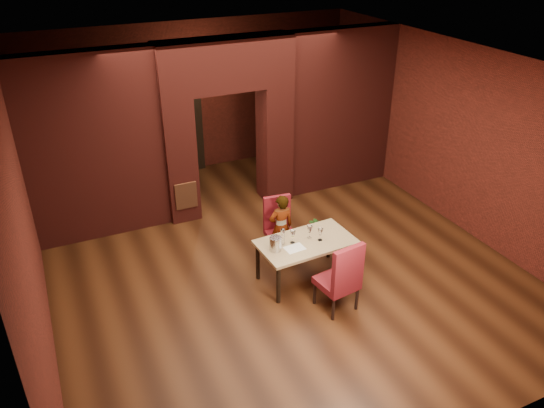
{
  "coord_description": "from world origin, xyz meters",
  "views": [
    {
      "loc": [
        -3.11,
        -6.65,
        4.95
      ],
      "look_at": [
        -0.03,
        0.0,
        1.01
      ],
      "focal_mm": 35.0,
      "sensor_mm": 36.0,
      "label": 1
    }
  ],
  "objects_px": {
    "chair_far": "(281,228)",
    "wine_glass_b": "(310,232)",
    "person_seated": "(281,227)",
    "wine_bucket": "(275,244)",
    "chair_near": "(337,274)",
    "dining_table": "(305,260)",
    "potted_plant": "(318,227)",
    "water_bottle": "(283,237)",
    "wine_glass_c": "(320,234)",
    "wine_glass_a": "(293,237)"
  },
  "relations": [
    {
      "from": "chair_far",
      "to": "wine_glass_b",
      "type": "xyz_separation_m",
      "value": [
        0.15,
        -0.7,
        0.28
      ]
    },
    {
      "from": "person_seated",
      "to": "wine_bucket",
      "type": "distance_m",
      "value": 0.87
    },
    {
      "from": "chair_near",
      "to": "wine_bucket",
      "type": "xyz_separation_m",
      "value": [
        -0.6,
        0.76,
        0.23
      ]
    },
    {
      "from": "chair_far",
      "to": "chair_near",
      "type": "distance_m",
      "value": 1.56
    },
    {
      "from": "dining_table",
      "to": "wine_glass_b",
      "type": "distance_m",
      "value": 0.46
    },
    {
      "from": "chair_far",
      "to": "potted_plant",
      "type": "relative_size",
      "value": 2.34
    },
    {
      "from": "chair_far",
      "to": "potted_plant",
      "type": "height_order",
      "value": "chair_far"
    },
    {
      "from": "person_seated",
      "to": "wine_glass_b",
      "type": "xyz_separation_m",
      "value": [
        0.17,
        -0.64,
        0.22
      ]
    },
    {
      "from": "chair_near",
      "to": "water_bottle",
      "type": "relative_size",
      "value": 4.23
    },
    {
      "from": "water_bottle",
      "to": "wine_glass_b",
      "type": "bearing_deg",
      "value": -1.67
    },
    {
      "from": "water_bottle",
      "to": "wine_glass_c",
      "type": "bearing_deg",
      "value": -13.55
    },
    {
      "from": "wine_glass_c",
      "to": "wine_bucket",
      "type": "relative_size",
      "value": 0.95
    },
    {
      "from": "wine_glass_b",
      "to": "chair_far",
      "type": "bearing_deg",
      "value": 101.88
    },
    {
      "from": "wine_glass_c",
      "to": "water_bottle",
      "type": "xyz_separation_m",
      "value": [
        -0.56,
        0.14,
        0.03
      ]
    },
    {
      "from": "chair_far",
      "to": "wine_glass_a",
      "type": "bearing_deg",
      "value": -95.58
    },
    {
      "from": "wine_glass_b",
      "to": "water_bottle",
      "type": "distance_m",
      "value": 0.45
    },
    {
      "from": "dining_table",
      "to": "chair_near",
      "type": "xyz_separation_m",
      "value": [
        0.08,
        -0.79,
        0.22
      ]
    },
    {
      "from": "wine_glass_c",
      "to": "water_bottle",
      "type": "bearing_deg",
      "value": 166.45
    },
    {
      "from": "person_seated",
      "to": "water_bottle",
      "type": "bearing_deg",
      "value": 68.13
    },
    {
      "from": "dining_table",
      "to": "water_bottle",
      "type": "bearing_deg",
      "value": 165.33
    },
    {
      "from": "dining_table",
      "to": "chair_far",
      "type": "distance_m",
      "value": 0.78
    },
    {
      "from": "water_bottle",
      "to": "potted_plant",
      "type": "distance_m",
      "value": 1.54
    },
    {
      "from": "water_bottle",
      "to": "person_seated",
      "type": "bearing_deg",
      "value": 66.39
    },
    {
      "from": "dining_table",
      "to": "potted_plant",
      "type": "relative_size",
      "value": 3.37
    },
    {
      "from": "chair_far",
      "to": "potted_plant",
      "type": "bearing_deg",
      "value": 19.27
    },
    {
      "from": "wine_glass_a",
      "to": "wine_bucket",
      "type": "height_order",
      "value": "wine_bucket"
    },
    {
      "from": "wine_glass_b",
      "to": "water_bottle",
      "type": "relative_size",
      "value": 0.83
    },
    {
      "from": "potted_plant",
      "to": "dining_table",
      "type": "bearing_deg",
      "value": -128.84
    },
    {
      "from": "wine_glass_a",
      "to": "chair_near",
      "type": "bearing_deg",
      "value": -71.49
    },
    {
      "from": "wine_glass_c",
      "to": "potted_plant",
      "type": "distance_m",
      "value": 1.29
    },
    {
      "from": "chair_near",
      "to": "wine_bucket",
      "type": "bearing_deg",
      "value": -59.85
    },
    {
      "from": "chair_far",
      "to": "person_seated",
      "type": "xyz_separation_m",
      "value": [
        -0.03,
        -0.06,
        0.07
      ]
    },
    {
      "from": "wine_bucket",
      "to": "water_bottle",
      "type": "distance_m",
      "value": 0.2
    },
    {
      "from": "wine_glass_c",
      "to": "person_seated",
      "type": "bearing_deg",
      "value": 110.91
    },
    {
      "from": "chair_far",
      "to": "water_bottle",
      "type": "relative_size",
      "value": 3.8
    },
    {
      "from": "wine_glass_b",
      "to": "wine_glass_a",
      "type": "bearing_deg",
      "value": -177.28
    },
    {
      "from": "wine_glass_b",
      "to": "wine_glass_c",
      "type": "height_order",
      "value": "wine_glass_b"
    },
    {
      "from": "dining_table",
      "to": "chair_far",
      "type": "xyz_separation_m",
      "value": [
        -0.06,
        0.76,
        0.16
      ]
    },
    {
      "from": "chair_far",
      "to": "wine_glass_c",
      "type": "bearing_deg",
      "value": -66.13
    },
    {
      "from": "wine_glass_c",
      "to": "water_bottle",
      "type": "distance_m",
      "value": 0.58
    },
    {
      "from": "wine_glass_b",
      "to": "potted_plant",
      "type": "xyz_separation_m",
      "value": [
        0.68,
        0.89,
        -0.57
      ]
    },
    {
      "from": "dining_table",
      "to": "wine_glass_a",
      "type": "relative_size",
      "value": 6.91
    },
    {
      "from": "chair_far",
      "to": "wine_glass_b",
      "type": "bearing_deg",
      "value": -72.09
    },
    {
      "from": "dining_table",
      "to": "wine_bucket",
      "type": "xyz_separation_m",
      "value": [
        -0.52,
        -0.03,
        0.45
      ]
    },
    {
      "from": "wine_glass_b",
      "to": "water_bottle",
      "type": "bearing_deg",
      "value": 178.33
    },
    {
      "from": "dining_table",
      "to": "water_bottle",
      "type": "relative_size",
      "value": 5.47
    },
    {
      "from": "chair_near",
      "to": "person_seated",
      "type": "height_order",
      "value": "person_seated"
    },
    {
      "from": "chair_near",
      "to": "person_seated",
      "type": "bearing_deg",
      "value": -91.79
    },
    {
      "from": "wine_bucket",
      "to": "potted_plant",
      "type": "height_order",
      "value": "wine_bucket"
    },
    {
      "from": "person_seated",
      "to": "dining_table",
      "type": "bearing_deg",
      "value": 98.58
    }
  ]
}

